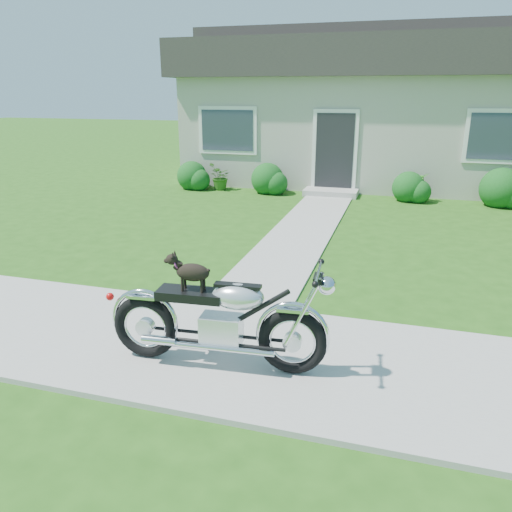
{
  "coord_description": "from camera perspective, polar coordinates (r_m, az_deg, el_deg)",
  "views": [
    {
      "loc": [
        0.31,
        -4.48,
        2.64
      ],
      "look_at": [
        -1.31,
        1.0,
        0.75
      ],
      "focal_mm": 35.0,
      "sensor_mm": 36.0,
      "label": 1
    }
  ],
  "objects": [
    {
      "name": "motorcycle_with_dog",
      "position": [
        4.88,
        -4.07,
        -7.2
      ],
      "size": [
        2.22,
        0.6,
        1.13
      ],
      "rotation": [
        0.0,
        0.0,
        0.08
      ],
      "color": "black",
      "rests_on": "sidewalk"
    },
    {
      "name": "walkway",
      "position": [
        10.0,
        5.48,
        3.02
      ],
      "size": [
        1.2,
        8.0,
        0.03
      ],
      "primitive_type": "cube",
      "color": "#9E9B93",
      "rests_on": "ground"
    },
    {
      "name": "house",
      "position": [
        16.48,
        16.04,
        15.98
      ],
      "size": [
        12.6,
        7.03,
        4.5
      ],
      "color": "beige",
      "rests_on": "ground"
    },
    {
      "name": "potted_plant_left",
      "position": [
        14.1,
        -4.11,
        9.02
      ],
      "size": [
        0.64,
        0.72,
        0.74
      ],
      "primitive_type": "imported",
      "rotation": [
        0.0,
        0.0,
        4.82
      ],
      "color": "#2A5D18",
      "rests_on": "ground"
    },
    {
      "name": "potted_plant_right",
      "position": [
        13.23,
        18.4,
        7.47
      ],
      "size": [
        0.42,
        0.42,
        0.71
      ],
      "primitive_type": "imported",
      "rotation": [
        0.0,
        0.0,
        4.66
      ],
      "color": "#2B711F",
      "rests_on": "ground"
    },
    {
      "name": "sidewalk",
      "position": [
        5.2,
        11.04,
        -12.35
      ],
      "size": [
        24.0,
        2.2,
        0.04
      ],
      "primitive_type": "cube",
      "color": "#9E9B93",
      "rests_on": "ground"
    },
    {
      "name": "shrub_row",
      "position": [
        13.17,
        16.13,
        7.77
      ],
      "size": [
        10.33,
        1.0,
        1.0
      ],
      "color": "#144E18",
      "rests_on": "ground"
    },
    {
      "name": "ground",
      "position": [
        5.21,
        11.03,
        -12.54
      ],
      "size": [
        80.0,
        80.0,
        0.0
      ],
      "primitive_type": "plane",
      "color": "#235114",
      "rests_on": "ground"
    }
  ]
}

